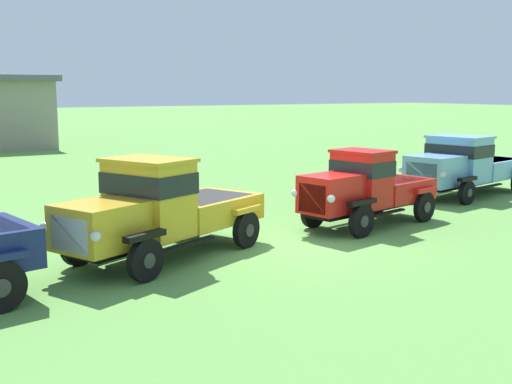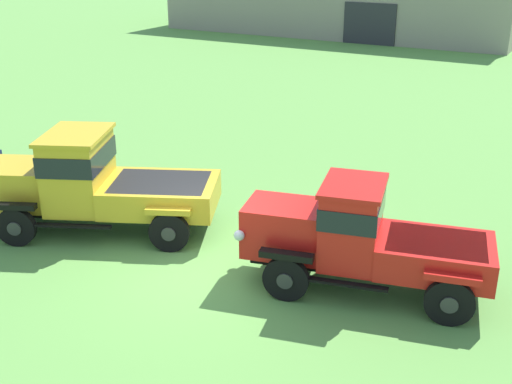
# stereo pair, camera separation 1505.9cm
# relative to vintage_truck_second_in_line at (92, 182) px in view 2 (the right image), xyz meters

# --- Properties ---
(ground_plane) EXTENTS (240.00, 240.00, 0.00)m
(ground_plane) POSITION_rel_vintage_truck_second_in_line_xyz_m (3.43, -0.37, -1.11)
(ground_plane) COLOR #5B9342
(vintage_truck_second_in_line) EXTENTS (5.42, 3.70, 2.22)m
(vintage_truck_second_in_line) POSITION_rel_vintage_truck_second_in_line_xyz_m (0.00, 0.00, 0.00)
(vintage_truck_second_in_line) COLOR black
(vintage_truck_second_in_line) RESTS_ON ground
(vintage_truck_midrow_center) EXTENTS (4.75, 2.58, 2.07)m
(vintage_truck_midrow_center) POSITION_rel_vintage_truck_second_in_line_xyz_m (6.04, 0.37, -0.06)
(vintage_truck_midrow_center) COLOR black
(vintage_truck_midrow_center) RESTS_ON ground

